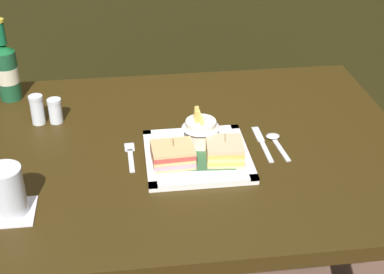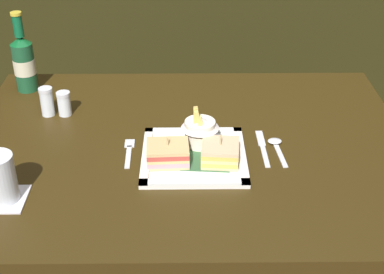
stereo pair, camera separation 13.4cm
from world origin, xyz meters
TOP-DOWN VIEW (x-y plane):
  - dining_table at (0.00, 0.00)m, footprint 1.12×0.85m
  - square_plate at (0.02, -0.07)m, footprint 0.25×0.25m
  - sandwich_half_left at (-0.04, -0.10)m, footprint 0.10×0.08m
  - sandwich_half_right at (0.08, -0.10)m, footprint 0.09×0.09m
  - fries_cup at (0.03, -0.02)m, footprint 0.09×0.09m
  - beer_bottle at (-0.47, 0.31)m, footprint 0.06×0.06m
  - drink_coaster at (-0.39, -0.23)m, footprint 0.10×0.10m
  - water_glass at (-0.39, -0.23)m, footprint 0.07×0.07m
  - fork at (-0.14, -0.03)m, footprint 0.02×0.13m
  - knife at (0.19, -0.02)m, footprint 0.02×0.17m
  - spoon at (0.22, -0.01)m, footprint 0.03×0.13m
  - salt_shaker at (-0.38, 0.16)m, footprint 0.04×0.04m
  - pepper_shaker at (-0.33, 0.16)m, footprint 0.04×0.04m

SIDE VIEW (x-z plane):
  - dining_table at x=0.00m, z-range 0.23..0.99m
  - fork at x=-0.14m, z-range 0.76..0.77m
  - knife at x=0.19m, z-range 0.76..0.77m
  - drink_coaster at x=-0.39m, z-range 0.76..0.77m
  - spoon at x=0.22m, z-range 0.76..0.77m
  - square_plate at x=0.02m, z-range 0.76..0.78m
  - pepper_shaker at x=-0.33m, z-range 0.76..0.83m
  - sandwich_half_left at x=-0.04m, z-range 0.76..0.83m
  - sandwich_half_right at x=0.08m, z-range 0.76..0.83m
  - salt_shaker at x=-0.38m, z-range 0.76..0.84m
  - water_glass at x=-0.39m, z-range 0.76..0.86m
  - fries_cup at x=0.03m, z-range 0.76..0.87m
  - beer_bottle at x=-0.47m, z-range 0.73..0.97m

